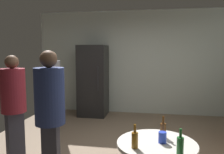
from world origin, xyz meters
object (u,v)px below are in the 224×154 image
beer_bottle_amber (135,139)px  person_in_gray_shirt (53,84)px  plastic_cup_blue (162,137)px  refrigerator (93,81)px  person_in_maroon_shirt (14,102)px  foreground_table (157,153)px  beer_bottle_green (180,145)px  beer_bottle_brown (163,130)px  person_in_navy_shirt (50,111)px

beer_bottle_amber → person_in_gray_shirt: bearing=128.1°
plastic_cup_blue → beer_bottle_amber: bearing=-146.2°
refrigerator → beer_bottle_amber: refrigerator is taller
person_in_maroon_shirt → person_in_gray_shirt: size_ratio=0.97×
foreground_table → person_in_maroon_shirt: (-1.99, 0.65, 0.30)m
beer_bottle_green → beer_bottle_amber: bearing=172.5°
person_in_maroon_shirt → beer_bottle_amber: bearing=14.3°
beer_bottle_brown → beer_bottle_green: size_ratio=1.00×
refrigerator → beer_bottle_amber: (1.34, -3.57, -0.08)m
refrigerator → beer_bottle_green: (1.75, -3.63, -0.08)m
refrigerator → person_in_maroon_shirt: bearing=-99.0°
beer_bottle_green → person_in_navy_shirt: 1.45m
refrigerator → person_in_gray_shirt: size_ratio=1.10×
foreground_table → person_in_navy_shirt: bearing=173.1°
refrigerator → foreground_table: size_ratio=2.25×
beer_bottle_amber → person_in_navy_shirt: (-0.99, 0.31, 0.15)m
plastic_cup_blue → beer_bottle_green: bearing=-57.7°
beer_bottle_brown → plastic_cup_blue: (-0.01, -0.15, -0.03)m
beer_bottle_amber → plastic_cup_blue: bearing=33.8°
beer_bottle_brown → beer_bottle_green: bearing=-70.7°
beer_bottle_brown → beer_bottle_green: (0.13, -0.38, 0.00)m
beer_bottle_brown → beer_bottle_amber: bearing=-130.1°
beer_bottle_green → person_in_maroon_shirt: bearing=158.3°
foreground_table → beer_bottle_green: (0.20, -0.22, 0.19)m
person_in_navy_shirt → person_in_gray_shirt: (-0.95, 2.16, -0.01)m
foreground_table → person_in_gray_shirt: size_ratio=0.49×
beer_bottle_brown → person_in_navy_shirt: bearing=-179.5°
foreground_table → plastic_cup_blue: (0.05, 0.01, 0.16)m
foreground_table → plastic_cup_blue: 0.17m
plastic_cup_blue → person_in_gray_shirt: (-2.21, 2.30, 0.17)m
beer_bottle_green → person_in_gray_shirt: bearing=132.9°
foreground_table → person_in_navy_shirt: 1.26m
beer_bottle_brown → person_in_navy_shirt: (-1.27, -0.01, 0.15)m
person_in_maroon_shirt → foreground_table: bearing=20.9°
beer_bottle_green → plastic_cup_blue: size_ratio=2.09×
person_in_maroon_shirt → plastic_cup_blue: bearing=21.5°
beer_bottle_amber → person_in_gray_shirt: (-1.95, 2.48, 0.14)m
refrigerator → person_in_navy_shirt: (0.35, -3.26, 0.07)m
beer_bottle_brown → person_in_maroon_shirt: bearing=166.6°
beer_bottle_amber → person_in_gray_shirt: person_in_gray_shirt is taller
refrigerator → plastic_cup_blue: bearing=-64.7°
beer_bottle_green → plastic_cup_blue: (-0.14, 0.23, -0.03)m
refrigerator → foreground_table: (1.55, -3.41, -0.27)m
beer_bottle_brown → refrigerator: bearing=116.5°
beer_bottle_brown → person_in_gray_shirt: bearing=135.9°
person_in_navy_shirt → foreground_table: bearing=-19.3°
beer_bottle_amber → beer_bottle_brown: size_ratio=1.00×
beer_bottle_amber → refrigerator: bearing=110.6°
beer_bottle_amber → beer_bottle_green: (0.41, -0.05, 0.00)m
beer_bottle_amber → plastic_cup_blue: 0.32m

